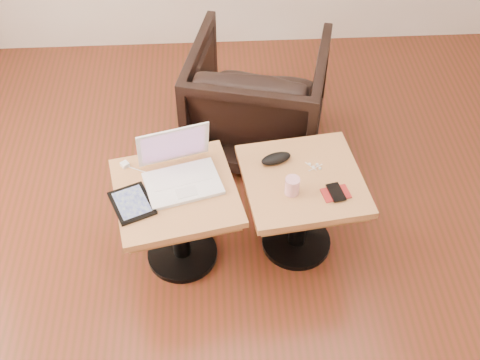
{
  "coord_description": "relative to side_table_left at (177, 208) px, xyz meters",
  "views": [
    {
      "loc": [
        -0.21,
        -1.83,
        2.68
      ],
      "look_at": [
        -0.1,
        0.18,
        0.58
      ],
      "focal_mm": 45.0,
      "sensor_mm": 36.0,
      "label": 1
    }
  ],
  "objects": [
    {
      "name": "room_shell",
      "position": [
        0.42,
        -0.18,
        0.95
      ],
      "size": [
        4.52,
        4.52,
        2.71
      ],
      "color": "#4D2813",
      "rests_on": "ground"
    },
    {
      "name": "side_table_left",
      "position": [
        0.0,
        0.0,
        0.0
      ],
      "size": [
        0.69,
        0.69,
        0.53
      ],
      "rotation": [
        0.0,
        0.0,
        0.2
      ],
      "color": "black",
      "rests_on": "ground"
    },
    {
      "name": "side_table_right",
      "position": [
        0.63,
        0.05,
        0.0
      ],
      "size": [
        0.66,
        0.66,
        0.53
      ],
      "rotation": [
        0.0,
        0.0,
        0.13
      ],
      "color": "black",
      "rests_on": "ground"
    },
    {
      "name": "laptop",
      "position": [
        0.03,
        0.08,
        0.18
      ],
      "size": [
        0.43,
        0.39,
        0.26
      ],
      "rotation": [
        0.0,
        0.0,
        0.27
      ],
      "color": "white",
      "rests_on": "side_table_left"
    },
    {
      "name": "tablet",
      "position": [
        -0.2,
        -0.08,
        0.14
      ],
      "size": [
        0.25,
        0.28,
        0.02
      ],
      "rotation": [
        0.0,
        0.0,
        0.4
      ],
      "color": "black",
      "rests_on": "side_table_left"
    },
    {
      "name": "charging_adapter",
      "position": [
        -0.26,
        0.18,
        0.14
      ],
      "size": [
        0.05,
        0.05,
        0.02
      ],
      "primitive_type": "cube",
      "rotation": [
        0.0,
        0.0,
        0.64
      ],
      "color": "white",
      "rests_on": "side_table_left"
    },
    {
      "name": "glasses_case",
      "position": [
        0.51,
        0.16,
        0.16
      ],
      "size": [
        0.17,
        0.12,
        0.05
      ],
      "primitive_type": "ellipsoid",
      "rotation": [
        0.0,
        0.0,
        0.31
      ],
      "color": "black",
      "rests_on": "side_table_right"
    },
    {
      "name": "striped_cup",
      "position": [
        0.56,
        -0.05,
        0.18
      ],
      "size": [
        0.1,
        0.1,
        0.09
      ],
      "primitive_type": "cylinder",
      "rotation": [
        0.0,
        0.0,
        0.48
      ],
      "color": "#CC4A69",
      "rests_on": "side_table_right"
    },
    {
      "name": "earbuds_tangle",
      "position": [
        0.7,
        0.12,
        0.14
      ],
      "size": [
        0.08,
        0.05,
        0.02
      ],
      "color": "white",
      "rests_on": "side_table_right"
    },
    {
      "name": "phone_on_sleeve",
      "position": [
        0.78,
        -0.07,
        0.14
      ],
      "size": [
        0.15,
        0.13,
        0.02
      ],
      "rotation": [
        0.0,
        0.0,
        0.21
      ],
      "color": "maroon",
      "rests_on": "side_table_right"
    },
    {
      "name": "armchair",
      "position": [
        0.47,
        0.89,
        -0.03
      ],
      "size": [
        0.96,
        0.97,
        0.73
      ],
      "primitive_type": "imported",
      "rotation": [
        0.0,
        0.0,
        2.9
      ],
      "color": "black",
      "rests_on": "ground"
    }
  ]
}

